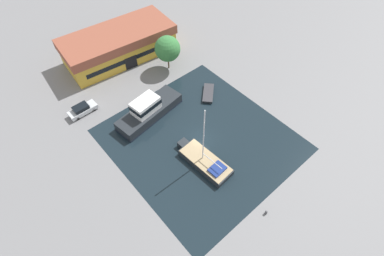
# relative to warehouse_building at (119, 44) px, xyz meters

# --- Properties ---
(ground_plane) EXTENTS (440.00, 440.00, 0.00)m
(ground_plane) POSITION_rel_warehouse_building_xyz_m (-2.08, -25.80, -2.71)
(ground_plane) COLOR slate
(water_canal) EXTENTS (24.77, 26.32, 0.01)m
(water_canal) POSITION_rel_warehouse_building_xyz_m (-2.08, -25.80, -2.71)
(water_canal) COLOR black
(water_canal) RESTS_ON ground
(warehouse_building) EXTENTS (21.88, 11.25, 5.36)m
(warehouse_building) POSITION_rel_warehouse_building_xyz_m (0.00, 0.00, 0.00)
(warehouse_building) COLOR gold
(warehouse_building) RESTS_ON ground
(quay_tree_near_building) EXTENTS (4.69, 4.69, 6.67)m
(quay_tree_near_building) POSITION_rel_warehouse_building_xyz_m (4.93, -9.05, 1.61)
(quay_tree_near_building) COLOR brown
(quay_tree_near_building) RESTS_ON ground
(parked_car) EXTENTS (4.74, 1.92, 1.65)m
(parked_car) POSITION_rel_warehouse_building_xyz_m (-13.05, -8.84, -1.88)
(parked_car) COLOR silver
(parked_car) RESTS_ON ground
(sailboat_moored) EXTENTS (3.81, 9.42, 11.12)m
(sailboat_moored) POSITION_rel_warehouse_building_xyz_m (-4.53, -29.43, -2.11)
(sailboat_moored) COLOR #23282D
(sailboat_moored) RESTS_ON water_canal
(motor_cruiser) EXTENTS (12.24, 5.41, 3.91)m
(motor_cruiser) POSITION_rel_warehouse_building_xyz_m (-5.16, -16.58, -1.31)
(motor_cruiser) COLOR #23282D
(motor_cruiser) RESTS_ON water_canal
(small_dinghy) EXTENTS (4.52, 4.38, 0.51)m
(small_dinghy) POSITION_rel_warehouse_building_xyz_m (5.61, -19.34, -2.45)
(small_dinghy) COLOR #23282D
(small_dinghy) RESTS_ON water_canal
(mooring_bollard) EXTENTS (0.34, 0.34, 0.63)m
(mooring_bollard) POSITION_rel_warehouse_building_xyz_m (-3.71, -40.31, -2.38)
(mooring_bollard) COLOR #47474C
(mooring_bollard) RESTS_ON ground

